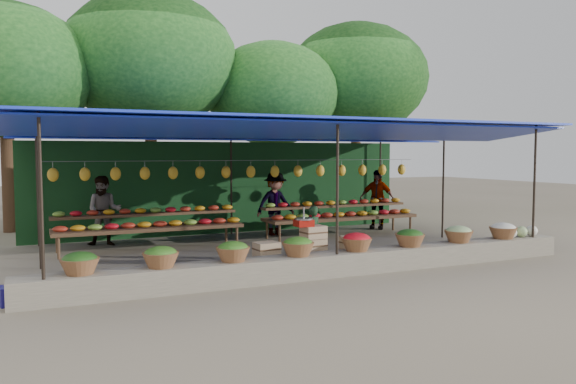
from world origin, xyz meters
name	(u,v)px	position (x,y,z in m)	size (l,w,h in m)	color
ground	(273,251)	(0.00, 0.00, 0.00)	(60.00, 60.00, 0.00)	#675D4C
stone_curb	(333,264)	(0.00, -2.75, 0.20)	(10.60, 0.55, 0.40)	#676152
stall_canopy	(272,131)	(0.00, 0.06, 2.68)	(10.80, 6.60, 2.82)	black
produce_baskets	(328,244)	(-0.10, -2.75, 0.56)	(8.98, 0.58, 0.34)	brown
netting_backdrop	(228,188)	(0.00, 3.15, 1.25)	(10.60, 0.06, 2.50)	#19471E
tree_row	(213,75)	(0.50, 6.09, 4.70)	(16.51, 5.50, 7.12)	#331B12
fruit_table_left	(150,223)	(-2.49, 1.35, 0.61)	(4.21, 0.95, 0.93)	#4B2B1E
fruit_table_right	(340,213)	(2.51, 1.35, 0.61)	(4.21, 0.95, 0.93)	#4B2B1E
crate_counter	(312,249)	(0.08, -1.76, 0.31)	(2.39, 0.39, 0.77)	#A5815E
weighing_scale	(304,222)	(-0.10, -1.76, 0.86)	(0.35, 0.35, 0.38)	#B0170E
vendor_seated	(312,233)	(0.31, -1.34, 0.56)	(0.41, 0.27, 1.12)	#1A3A20
customer_left	(104,211)	(-3.37, 2.31, 0.83)	(0.81, 0.63, 1.66)	slate
customer_mid	(275,204)	(0.99, 2.19, 0.85)	(1.09, 0.63, 1.69)	slate
customer_right	(377,199)	(4.18, 2.14, 0.86)	(1.01, 0.42, 1.72)	slate
blue_crate_front	(15,295)	(-5.18, -2.53, 0.14)	(0.46, 0.33, 0.27)	navy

